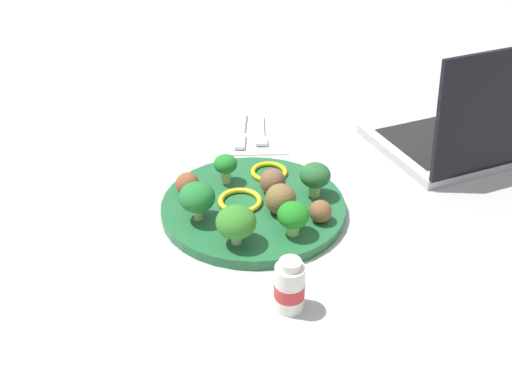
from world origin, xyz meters
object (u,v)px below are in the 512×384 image
(broccoli_floret_front_right, at_px, (239,222))
(laptop, at_px, (481,130))
(meatball_front_left, at_px, (275,182))
(napkin, at_px, (253,132))
(fork, at_px, (263,131))
(broccoli_floret_mid_right, at_px, (318,176))
(meatball_center, at_px, (190,184))
(broccoli_floret_back_right, at_px, (228,165))
(meatball_mid_left, at_px, (283,199))
(pepper_ring_near_rim, at_px, (272,172))
(meatball_far_rim, at_px, (323,211))
(plate, at_px, (256,207))
(broccoli_floret_front_left, at_px, (296,216))
(yogurt_bottle, at_px, (293,287))
(knife, at_px, (244,132))
(broccoli_floret_center, at_px, (200,197))
(pepper_ring_front_right, at_px, (243,202))

(broccoli_floret_front_right, height_order, laptop, laptop)
(meatball_front_left, distance_m, napkin, 0.23)
(fork, bearing_deg, broccoli_floret_mid_right, 19.03)
(meatball_center, bearing_deg, laptop, 108.77)
(broccoli_floret_back_right, bearing_deg, fork, 163.00)
(laptop, bearing_deg, meatball_mid_left, -58.61)
(broccoli_floret_front_right, distance_m, meatball_mid_left, 0.10)
(broccoli_floret_front_right, bearing_deg, pepper_ring_near_rim, 164.96)
(broccoli_floret_back_right, bearing_deg, meatball_far_rim, 52.49)
(plate, bearing_deg, napkin, -179.25)
(fork, bearing_deg, napkin, -111.75)
(broccoli_floret_front_right, height_order, napkin, broccoli_floret_front_right)
(broccoli_floret_front_right, xyz_separation_m, meatball_mid_left, (-0.07, 0.06, -0.01))
(broccoli_floret_front_left, height_order, yogurt_bottle, yogurt_bottle)
(napkin, distance_m, yogurt_bottle, 0.47)
(plate, height_order, napkin, plate)
(pepper_ring_near_rim, relative_size, knife, 0.41)
(plate, relative_size, fork, 2.33)
(meatball_center, relative_size, yogurt_bottle, 0.50)
(plate, height_order, yogurt_bottle, yogurt_bottle)
(meatball_center, bearing_deg, broccoli_floret_front_left, 56.90)
(napkin, xyz_separation_m, laptop, (0.07, 0.40, 0.04))
(fork, bearing_deg, broccoli_floret_back_right, -17.00)
(broccoli_floret_front_left, xyz_separation_m, napkin, (-0.34, -0.06, -0.04))
(broccoli_floret_front_left, relative_size, laptop, 0.13)
(broccoli_floret_center, relative_size, meatball_center, 1.60)
(broccoli_floret_center, height_order, pepper_ring_front_right, broccoli_floret_center)
(broccoli_floret_front_right, height_order, pepper_ring_front_right, broccoli_floret_front_right)
(fork, bearing_deg, pepper_ring_near_rim, 3.82)
(broccoli_floret_back_right, xyz_separation_m, knife, (-0.19, 0.02, -0.04))
(broccoli_floret_mid_right, relative_size, yogurt_bottle, 0.74)
(plate, bearing_deg, pepper_ring_near_rim, 163.22)
(knife, bearing_deg, yogurt_bottle, 8.13)
(broccoli_floret_back_right, bearing_deg, meatball_mid_left, 44.36)
(meatball_mid_left, distance_m, pepper_ring_front_right, 0.07)
(meatball_mid_left, height_order, fork, meatball_mid_left)
(pepper_ring_near_rim, bearing_deg, broccoli_floret_front_right, -15.04)
(meatball_far_rim, height_order, pepper_ring_front_right, meatball_far_rim)
(meatball_far_rim, height_order, meatball_center, meatball_center)
(broccoli_floret_front_right, bearing_deg, laptop, 124.73)
(plate, xyz_separation_m, knife, (-0.25, -0.02, -0.00))
(broccoli_floret_front_right, relative_size, pepper_ring_near_rim, 0.95)
(broccoli_floret_center, bearing_deg, pepper_ring_near_rim, 139.96)
(napkin, bearing_deg, plate, 0.75)
(broccoli_floret_front_left, xyz_separation_m, laptop, (-0.27, 0.34, -0.01))
(broccoli_floret_center, distance_m, laptop, 0.53)
(pepper_ring_near_rim, bearing_deg, meatball_far_rim, 28.28)
(broccoli_floret_mid_right, relative_size, laptop, 0.14)
(broccoli_floret_mid_right, relative_size, meatball_far_rim, 1.65)
(broccoli_floret_mid_right, height_order, meatball_far_rim, broccoli_floret_mid_right)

